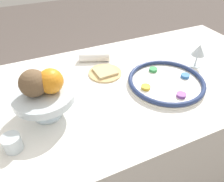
# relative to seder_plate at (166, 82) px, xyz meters

# --- Properties ---
(ground_plane) EXTENTS (8.00, 8.00, 0.00)m
(ground_plane) POSITION_rel_seder_plate_xyz_m (0.12, -0.09, -0.73)
(ground_plane) COLOR #564C47
(dining_table) EXTENTS (1.57, 0.81, 0.71)m
(dining_table) POSITION_rel_seder_plate_xyz_m (0.12, -0.09, -0.37)
(dining_table) COLOR white
(dining_table) RESTS_ON ground_plane
(seder_plate) EXTENTS (0.35, 0.35, 0.03)m
(seder_plate) POSITION_rel_seder_plate_xyz_m (0.00, 0.00, 0.00)
(seder_plate) COLOR white
(seder_plate) RESTS_ON dining_table
(wine_glass) EXTENTS (0.07, 0.07, 0.12)m
(wine_glass) POSITION_rel_seder_plate_xyz_m (-0.24, -0.07, 0.07)
(wine_glass) COLOR silver
(wine_glass) RESTS_ON dining_table
(fruit_stand) EXTENTS (0.23, 0.23, 0.11)m
(fruit_stand) POSITION_rel_seder_plate_xyz_m (0.54, -0.02, 0.08)
(fruit_stand) COLOR silver
(fruit_stand) RESTS_ON dining_table
(orange_fruit) EXTENTS (0.09, 0.09, 0.09)m
(orange_fruit) POSITION_rel_seder_plate_xyz_m (0.50, -0.01, 0.14)
(orange_fruit) COLOR orange
(orange_fruit) RESTS_ON fruit_stand
(coconut) EXTENTS (0.10, 0.10, 0.10)m
(coconut) POSITION_rel_seder_plate_xyz_m (0.56, -0.02, 0.15)
(coconut) COLOR brown
(coconut) RESTS_ON fruit_stand
(bread_plate) EXTENTS (0.16, 0.16, 0.02)m
(bread_plate) POSITION_rel_seder_plate_xyz_m (0.22, -0.20, -0.01)
(bread_plate) COLOR tan
(bread_plate) RESTS_ON dining_table
(napkin_roll) EXTENTS (0.17, 0.11, 0.05)m
(napkin_roll) POSITION_rel_seder_plate_xyz_m (0.23, -0.34, 0.01)
(napkin_roll) COLOR white
(napkin_roll) RESTS_ON dining_table
(cup_near) EXTENTS (0.06, 0.06, 0.06)m
(cup_near) POSITION_rel_seder_plate_xyz_m (0.67, 0.09, 0.01)
(cup_near) COLOR silver
(cup_near) RESTS_ON dining_table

